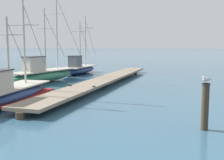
{
  "coord_description": "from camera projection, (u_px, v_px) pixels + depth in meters",
  "views": [
    {
      "loc": [
        1.34,
        -3.08,
        3.06
      ],
      "look_at": [
        -1.64,
        9.76,
        1.4
      ],
      "focal_mm": 45.83,
      "sensor_mm": 36.0,
      "label": 1
    }
  ],
  "objects": [
    {
      "name": "fishing_boat_2",
      "position": [
        4.0,
        93.0,
        14.69
      ],
      "size": [
        2.15,
        8.26,
        5.65
      ],
      "color": "navy",
      "rests_on": "ground"
    },
    {
      "name": "fishing_boat_1",
      "position": [
        42.0,
        74.0,
        22.9
      ],
      "size": [
        3.6,
        8.55,
        7.37
      ],
      "color": "#337556",
      "rests_on": "ground"
    },
    {
      "name": "floating_dock",
      "position": [
        104.0,
        80.0,
        21.68
      ],
      "size": [
        3.44,
        21.43,
        0.53
      ],
      "color": "gray",
      "rests_on": "ground"
    },
    {
      "name": "fishing_boat_0",
      "position": [
        79.0,
        68.0,
        29.55
      ],
      "size": [
        2.67,
        7.57,
        6.05
      ],
      "color": "navy",
      "rests_on": "ground"
    },
    {
      "name": "mooring_piling",
      "position": [
        205.0,
        106.0,
        10.14
      ],
      "size": [
        0.3,
        0.3,
        1.69
      ],
      "color": "#3D3023",
      "rests_on": "ground"
    },
    {
      "name": "perched_seagull",
      "position": [
        206.0,
        79.0,
        10.03
      ],
      "size": [
        0.35,
        0.25,
        0.27
      ],
      "color": "gold",
      "rests_on": "mooring_piling"
    }
  ]
}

